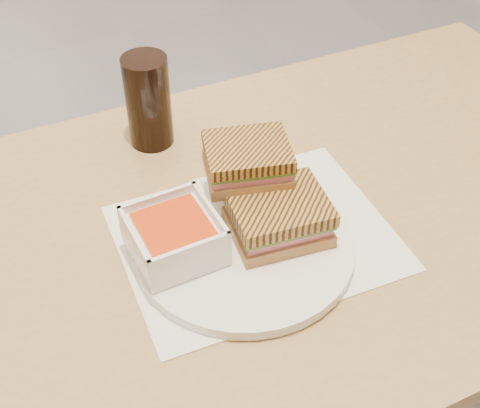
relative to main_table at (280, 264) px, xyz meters
name	(u,v)px	position (x,y,z in m)	size (l,w,h in m)	color
main_table	(280,264)	(0.00, 0.00, 0.00)	(1.23, 0.76, 0.75)	#A48452
tray_liner	(256,238)	(-0.06, -0.03, 0.11)	(0.39, 0.31, 0.00)	white
plate	(244,246)	(-0.09, -0.04, 0.12)	(0.29, 0.29, 0.02)	white
soup_bowl	(174,238)	(-0.17, -0.02, 0.16)	(0.11, 0.11, 0.06)	white
panini_lower	(278,216)	(-0.04, -0.05, 0.16)	(0.14, 0.12, 0.06)	olive
panini_upper	(247,161)	(-0.05, 0.02, 0.21)	(0.13, 0.12, 0.05)	olive
cola_glass	(148,101)	(-0.10, 0.24, 0.19)	(0.07, 0.07, 0.15)	black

